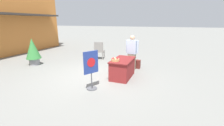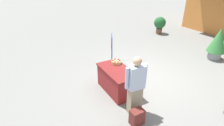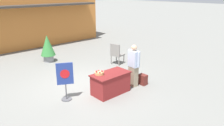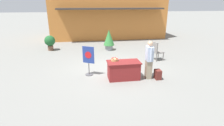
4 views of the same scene
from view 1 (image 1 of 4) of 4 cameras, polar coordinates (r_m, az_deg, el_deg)
The scene contains 8 objects.
ground_plane at distance 6.57m, azimuth -6.47°, elevation -4.86°, with size 120.00×120.00×0.00m, color slate.
display_table at distance 6.27m, azimuth 4.03°, elevation -2.01°, with size 1.43×0.77×0.78m.
apple_basket at distance 5.88m, azimuth 1.24°, elevation 1.32°, with size 0.32×0.32×0.13m.
person_visitor at distance 7.16m, azimuth 7.59°, elevation 3.93°, with size 0.30×0.61×1.67m.
backpack at distance 7.62m, azimuth 9.44°, elevation -0.40°, with size 0.24×0.34×0.42m.
poster_board at distance 5.11m, azimuth -7.92°, elevation -2.29°, with size 0.51×0.36×1.35m.
patio_chair at distance 9.25m, azimuth -4.92°, elevation 5.04°, with size 0.66×0.66×1.08m.
potted_plant_far_right at distance 9.05m, azimuth -27.92°, elevation 4.28°, with size 0.76×0.76×1.42m.
Camera 1 is at (-5.43, -2.90, 2.29)m, focal length 24.00 mm.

